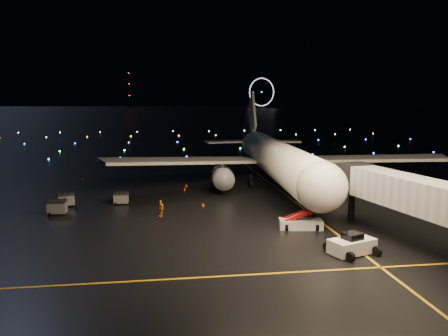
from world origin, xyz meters
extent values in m
plane|color=black|center=(0.00, 300.00, 0.00)|extent=(2000.00, 2000.00, 0.00)
cube|color=#E5A90F|center=(12.00, 15.00, 0.01)|extent=(0.25, 80.00, 0.02)
cube|color=#E5A90F|center=(-5.00, -10.00, 0.01)|extent=(60.00, 0.25, 0.02)
cube|color=silver|center=(11.02, -6.62, 0.96)|extent=(4.50, 3.35, 1.92)
imported|color=orange|center=(-5.68, 8.46, 0.96)|extent=(1.06, 1.16, 1.91)
cone|color=#E74000|center=(-0.34, 12.74, 0.23)|extent=(0.48, 0.48, 0.45)
cone|color=#E74000|center=(-1.77, 25.78, 0.24)|extent=(0.44, 0.44, 0.48)
cone|color=#E74000|center=(-2.18, 22.97, 0.22)|extent=(0.39, 0.39, 0.44)
cone|color=#E74000|center=(-18.91, 33.86, 0.27)|extent=(0.58, 0.58, 0.53)
cylinder|color=black|center=(-60.00, 740.00, 32.00)|extent=(1.80, 1.80, 64.00)
cube|color=gray|center=(-10.80, 15.37, 0.77)|extent=(1.85, 1.33, 1.54)
cube|color=gray|center=(-17.72, 15.14, 0.86)|extent=(2.36, 1.98, 1.71)
cube|color=gray|center=(-17.84, 11.07, 0.88)|extent=(2.10, 1.50, 1.75)
camera|label=1|loc=(-5.34, -41.58, 13.39)|focal=35.00mm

